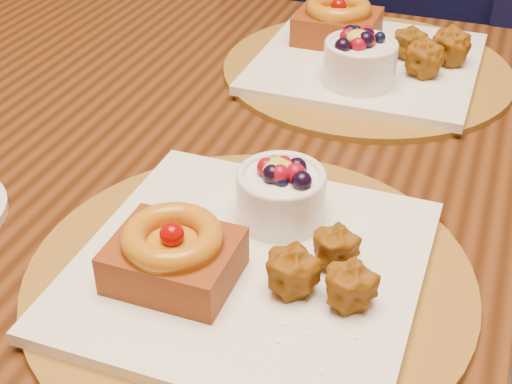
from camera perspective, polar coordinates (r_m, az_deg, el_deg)
dining_table at (r=0.82m, az=4.93°, el=-1.47°), size 1.60×0.90×0.76m
place_setting_near at (r=0.60m, az=-0.56°, el=-5.17°), size 0.38×0.38×0.08m
place_setting_far at (r=0.96m, az=8.72°, el=10.70°), size 0.38×0.38×0.09m
chair_far at (r=1.55m, az=11.89°, el=10.06°), size 0.61×0.61×0.97m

